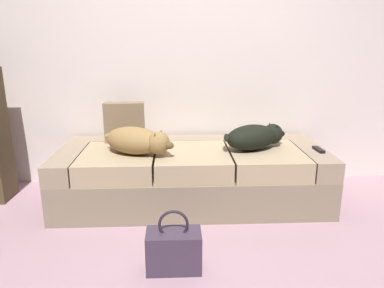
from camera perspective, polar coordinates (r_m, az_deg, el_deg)
The scene contains 8 objects.
ground_plane at distance 2.19m, azimuth 1.36°, elevation -20.60°, with size 10.00×10.00×0.00m, color #A67F8D.
back_wall at distance 3.40m, azimuth -0.49°, elevation 17.46°, with size 6.40×0.10×2.80m, color beige.
couch at distance 3.05m, azimuth -0.04°, elevation -4.81°, with size 2.16×0.89×0.46m.
dog_tan at distance 2.83m, azimuth -8.48°, elevation 0.51°, with size 0.59×0.44×0.21m.
dog_dark at distance 2.97m, azimuth 9.82°, elevation 1.13°, with size 0.57×0.41×0.20m.
tv_remote at distance 3.07m, azimuth 19.12°, elevation -0.82°, with size 0.04×0.15×0.02m, color black.
throw_pillow at distance 3.20m, azimuth -10.48°, elevation 3.37°, with size 0.34×0.12×0.34m, color #786048.
handbag at distance 2.23m, azimuth -2.85°, elevation -16.13°, with size 0.32×0.18×0.38m.
Camera 1 is at (-0.13, -1.76, 1.30)m, focal length 34.22 mm.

